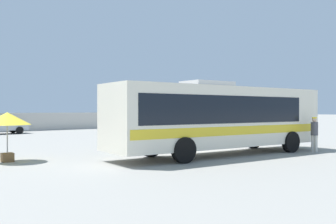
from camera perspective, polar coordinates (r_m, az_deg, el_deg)
ground_plane at (r=26.51m, az=-8.80°, el=-4.23°), size 300.00×300.00×0.00m
perimeter_wall at (r=40.27m, az=-19.65°, el=-1.40°), size 80.00×0.30×1.81m
coach_bus_cream_yellow at (r=17.59m, az=7.80°, el=-0.62°), size 11.55×3.36×3.39m
attendant_by_bus_door at (r=20.04m, az=21.39°, el=-2.87°), size 0.42×0.42×1.75m
vendor_umbrella_near_gate_yellow at (r=16.47m, az=-23.27°, el=-1.14°), size 1.84×1.84×2.01m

